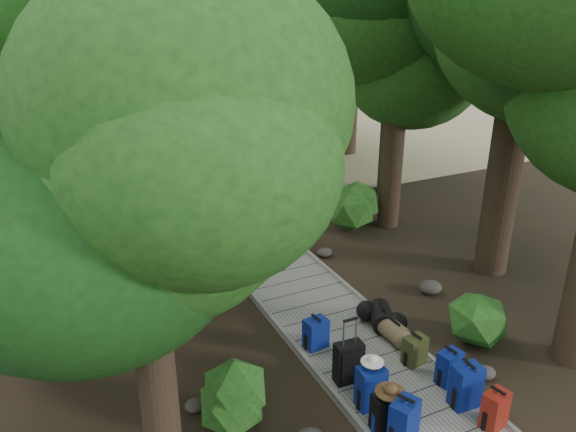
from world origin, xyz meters
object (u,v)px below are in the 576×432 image
backpack_left_c (371,385)px  backpack_left_b (384,411)px  backpack_left_a (404,420)px  backpack_right_c (449,366)px  duffel_right_black (381,317)px  kayak (79,173)px  lone_suitcase_on_sand (205,174)px  backpack_right_a (495,408)px  backpack_right_d (415,349)px  sun_lounger (269,154)px  backpack_right_b (466,384)px  backpack_left_d (316,332)px  suitcase_on_boardwalk (348,362)px  duffel_right_khaki (394,331)px

backpack_left_c → backpack_left_b: bearing=-98.1°
backpack_left_a → backpack_left_c: bearing=65.8°
backpack_right_c → duffel_right_black: (-0.05, 1.78, -0.11)m
duffel_right_black → kayak: bearing=133.8°
duffel_right_black → lone_suitcase_on_sand: lone_suitcase_on_sand is taller
backpack_right_a → duffel_right_black: backpack_right_a is taller
lone_suitcase_on_sand → backpack_right_a: bearing=-93.8°
backpack_left_a → backpack_right_d: size_ratio=1.37×
backpack_right_d → kayak: size_ratio=0.18×
kayak → sun_lounger: 6.53m
backpack_right_b → lone_suitcase_on_sand: bearing=95.1°
backpack_left_a → backpack_left_d: bearing=66.3°
sun_lounger → backpack_left_b: bearing=-111.3°
backpack_right_d → backpack_left_b: bearing=-149.1°
backpack_right_c → sun_lounger: size_ratio=0.35×
backpack_right_c → backpack_left_a: bearing=-162.3°
backpack_left_b → suitcase_on_boardwalk: bearing=90.6°
backpack_right_a → kayak: backpack_right_a is taller
backpack_left_a → duffel_right_khaki: size_ratio=1.38×
sun_lounger → backpack_right_a: bearing=-104.7°
backpack_right_d → duffel_right_khaki: bearing=76.6°
backpack_left_d → suitcase_on_boardwalk: 1.03m
backpack_left_a → duffel_right_khaki: bearing=33.0°
duffel_right_black → kayak: duffel_right_black is taller
backpack_right_c → lone_suitcase_on_sand: 11.25m
sun_lounger → suitcase_on_boardwalk: bearing=-112.3°
backpack_right_b → duffel_right_khaki: backpack_right_b is taller
backpack_right_d → suitcase_on_boardwalk: suitcase_on_boardwalk is taller
backpack_left_a → suitcase_on_boardwalk: backpack_left_a is taller
backpack_left_b → backpack_right_c: (1.50, 0.40, -0.01)m
backpack_right_c → duffel_right_black: size_ratio=0.97×
backpack_left_a → duffel_right_black: bearing=37.2°
backpack_right_a → duffel_right_khaki: bearing=78.2°
backpack_left_c → duffel_right_khaki: backpack_left_c is taller
lone_suitcase_on_sand → sun_lounger: lone_suitcase_on_sand is taller
backpack_right_a → duffel_right_black: (0.01, 2.82, -0.12)m
backpack_right_d → lone_suitcase_on_sand: (-0.20, 10.62, -0.06)m
duffel_right_khaki → backpack_left_a: bearing=-125.2°
backpack_left_a → backpack_right_d: bearing=23.5°
backpack_right_d → backpack_right_b: bearing=-94.3°
kayak → duffel_right_black: bearing=-67.4°
backpack_left_a → duffel_right_black: size_ratio=1.18×
backpack_right_b → lone_suitcase_on_sand: size_ratio=1.18×
backpack_left_c → backpack_right_a: backpack_left_c is taller
backpack_right_b → backpack_right_c: backpack_right_b is taller
kayak → backpack_left_b: bearing=-75.7°
backpack_right_c → backpack_right_d: size_ratio=1.13×
backpack_left_a → backpack_left_d: 2.48m
backpack_left_d → backpack_right_d: size_ratio=1.08×
backpack_left_c → backpack_right_a: size_ratio=1.17×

